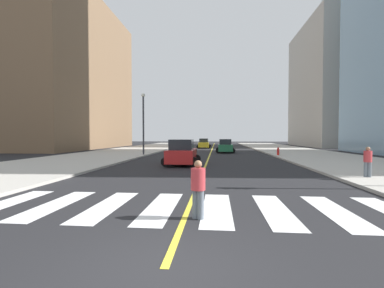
{
  "coord_description": "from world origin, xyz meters",
  "views": [
    {
      "loc": [
        0.91,
        -4.52,
        2.31
      ],
      "look_at": [
        -2.13,
        27.71,
        1.35
      ],
      "focal_mm": 25.18,
      "sensor_mm": 36.0,
      "label": 1
    }
  ],
  "objects_px": {
    "car_red_nearest": "(182,153)",
    "car_green_third": "(225,146)",
    "pedestrian_crossing": "(198,187)",
    "pedestrian_waiting_east": "(368,160)",
    "fire_hydrant": "(278,151)",
    "car_yellow_second": "(204,144)",
    "street_lamp": "(143,118)"
  },
  "relations": [
    {
      "from": "pedestrian_crossing",
      "to": "pedestrian_waiting_east",
      "type": "height_order",
      "value": "pedestrian_waiting_east"
    },
    {
      "from": "car_yellow_second",
      "to": "car_green_third",
      "type": "distance_m",
      "value": 13.5
    },
    {
      "from": "car_red_nearest",
      "to": "fire_hydrant",
      "type": "relative_size",
      "value": 5.15
    },
    {
      "from": "pedestrian_crossing",
      "to": "fire_hydrant",
      "type": "bearing_deg",
      "value": -74.52
    },
    {
      "from": "car_yellow_second",
      "to": "fire_hydrant",
      "type": "xyz_separation_m",
      "value": [
        9.36,
        -19.51,
        -0.29
      ]
    },
    {
      "from": "pedestrian_crossing",
      "to": "fire_hydrant",
      "type": "distance_m",
      "value": 24.81
    },
    {
      "from": "car_green_third",
      "to": "fire_hydrant",
      "type": "relative_size",
      "value": 4.73
    },
    {
      "from": "pedestrian_waiting_east",
      "to": "fire_hydrant",
      "type": "distance_m",
      "value": 16.24
    },
    {
      "from": "car_green_third",
      "to": "fire_hydrant",
      "type": "bearing_deg",
      "value": 131.73
    },
    {
      "from": "car_green_third",
      "to": "car_red_nearest",
      "type": "bearing_deg",
      "value": 76.8
    },
    {
      "from": "car_green_third",
      "to": "fire_hydrant",
      "type": "distance_m",
      "value": 8.68
    },
    {
      "from": "pedestrian_crossing",
      "to": "fire_hydrant",
      "type": "xyz_separation_m",
      "value": [
        7.38,
        23.68,
        -0.32
      ]
    },
    {
      "from": "car_green_third",
      "to": "pedestrian_waiting_east",
      "type": "xyz_separation_m",
      "value": [
        6.79,
        -22.7,
        0.15
      ]
    },
    {
      "from": "car_yellow_second",
      "to": "pedestrian_waiting_east",
      "type": "relative_size",
      "value": 2.6
    },
    {
      "from": "car_yellow_second",
      "to": "fire_hydrant",
      "type": "distance_m",
      "value": 21.64
    },
    {
      "from": "car_red_nearest",
      "to": "car_green_third",
      "type": "distance_m",
      "value": 16.84
    },
    {
      "from": "pedestrian_waiting_east",
      "to": "fire_hydrant",
      "type": "height_order",
      "value": "pedestrian_waiting_east"
    },
    {
      "from": "car_red_nearest",
      "to": "pedestrian_crossing",
      "type": "height_order",
      "value": "car_red_nearest"
    },
    {
      "from": "car_yellow_second",
      "to": "car_green_third",
      "type": "height_order",
      "value": "car_green_third"
    },
    {
      "from": "pedestrian_crossing",
      "to": "street_lamp",
      "type": "bearing_deg",
      "value": -38.14
    },
    {
      "from": "pedestrian_crossing",
      "to": "car_green_third",
      "type": "bearing_deg",
      "value": -60.31
    },
    {
      "from": "fire_hydrant",
      "to": "street_lamp",
      "type": "distance_m",
      "value": 15.95
    },
    {
      "from": "pedestrian_crossing",
      "to": "car_yellow_second",
      "type": "bearing_deg",
      "value": -54.58
    },
    {
      "from": "car_yellow_second",
      "to": "car_green_third",
      "type": "bearing_deg",
      "value": -73.64
    },
    {
      "from": "car_yellow_second",
      "to": "pedestrian_crossing",
      "type": "xyz_separation_m",
      "value": [
        1.98,
        -43.19,
        0.04
      ]
    },
    {
      "from": "fire_hydrant",
      "to": "car_red_nearest",
      "type": "bearing_deg",
      "value": -134.34
    },
    {
      "from": "car_red_nearest",
      "to": "car_green_third",
      "type": "relative_size",
      "value": 1.09
    },
    {
      "from": "pedestrian_waiting_east",
      "to": "street_lamp",
      "type": "height_order",
      "value": "street_lamp"
    },
    {
      "from": "pedestrian_waiting_east",
      "to": "fire_hydrant",
      "type": "relative_size",
      "value": 1.8
    },
    {
      "from": "car_red_nearest",
      "to": "pedestrian_waiting_east",
      "type": "height_order",
      "value": "car_red_nearest"
    },
    {
      "from": "car_green_third",
      "to": "pedestrian_crossing",
      "type": "bearing_deg",
      "value": 87.13
    },
    {
      "from": "fire_hydrant",
      "to": "pedestrian_crossing",
      "type": "bearing_deg",
      "value": -107.3
    }
  ]
}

